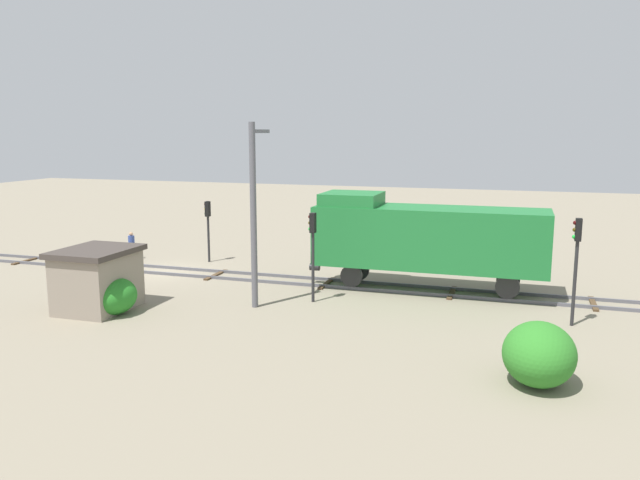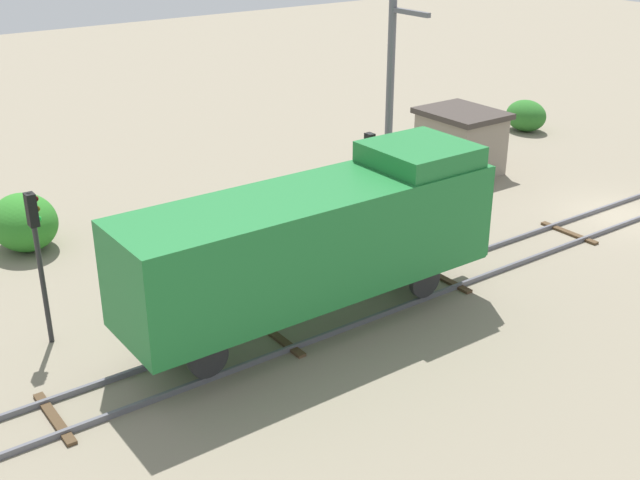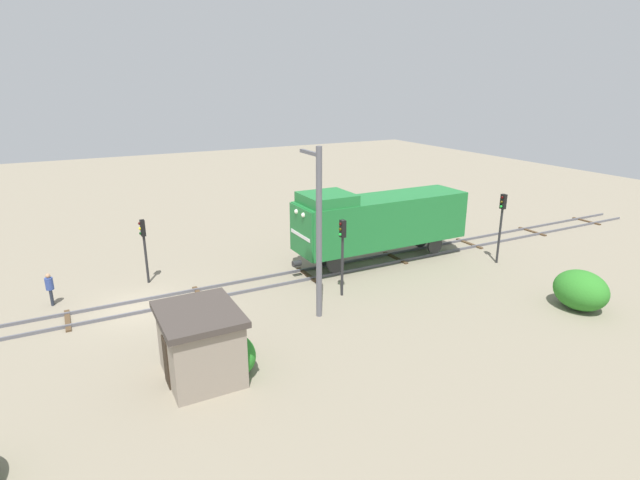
% 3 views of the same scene
% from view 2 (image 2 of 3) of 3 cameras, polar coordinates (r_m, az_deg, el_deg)
% --- Properties ---
extents(ground_plane, '(113.89, 113.89, 0.00)m').
position_cam_2_polar(ground_plane, '(33.01, 20.64, 1.67)').
color(ground_plane, gray).
extents(railway_track, '(2.40, 75.93, 0.16)m').
position_cam_2_polar(railway_track, '(32.98, 20.66, 1.79)').
color(railway_track, '#595960').
rests_on(railway_track, ground).
extents(locomotive, '(2.90, 11.60, 4.60)m').
position_cam_2_polar(locomotive, '(21.98, -0.16, 0.24)').
color(locomotive, '#1E7233').
rests_on(locomotive, railway_track).
extents(traffic_signal_mid, '(0.32, 0.34, 4.13)m').
position_cam_2_polar(traffic_signal_mid, '(27.09, 3.52, 5.03)').
color(traffic_signal_mid, '#262628').
rests_on(traffic_signal_mid, ground).
extents(traffic_signal_far, '(0.32, 0.34, 4.38)m').
position_cam_2_polar(traffic_signal_far, '(22.32, -19.49, -0.09)').
color(traffic_signal_far, '#262628').
rests_on(traffic_signal_far, ground).
extents(catenary_mast, '(1.94, 0.28, 8.16)m').
position_cam_2_polar(catenary_mast, '(29.17, 5.03, 9.31)').
color(catenary_mast, '#595960').
rests_on(catenary_mast, ground).
extents(relay_hut, '(3.50, 2.90, 2.74)m').
position_cam_2_polar(relay_hut, '(35.98, 9.96, 6.97)').
color(relay_hut, gray).
rests_on(relay_hut, ground).
extents(bush_near, '(2.18, 1.78, 1.58)m').
position_cam_2_polar(bush_near, '(35.66, 8.24, 5.92)').
color(bush_near, '#287F26').
rests_on(bush_near, ground).
extents(bush_mid, '(2.20, 1.80, 1.60)m').
position_cam_2_polar(bush_mid, '(43.20, 14.43, 8.56)').
color(bush_mid, '#2B6D26').
rests_on(bush_mid, ground).
extents(bush_far, '(2.71, 2.22, 1.97)m').
position_cam_2_polar(bush_far, '(29.46, -20.30, 1.20)').
color(bush_far, '#2D7C26').
rests_on(bush_far, ground).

